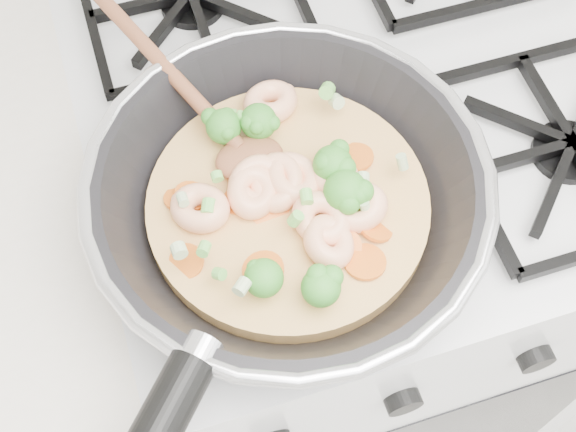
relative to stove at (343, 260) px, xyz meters
name	(u,v)px	position (x,y,z in m)	size (l,w,h in m)	color
stove	(343,260)	(0.00, 0.00, 0.00)	(0.60, 0.60, 0.92)	silver
skillet	(285,202)	(-0.14, -0.15, 0.50)	(0.43, 0.58, 0.10)	black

